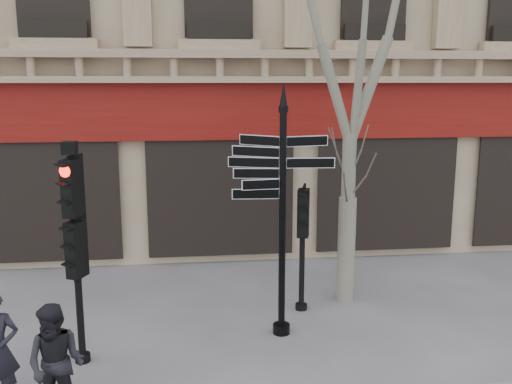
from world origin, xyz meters
TOP-DOWN VIEW (x-y plane):
  - ground at (0.00, 0.00)m, footprint 80.00×80.00m
  - fingerpost at (0.80, 0.91)m, footprint 2.15×2.15m
  - traffic_signal_main at (-2.43, 0.28)m, footprint 0.45×0.39m
  - traffic_signal_secondary at (1.34, 1.89)m, footprint 0.46×0.38m
  - plane_tree at (2.29, 2.24)m, footprint 3.03×3.03m
  - pedestrian_b at (-2.44, -1.30)m, footprint 0.87×0.74m

SIDE VIEW (x-z plane):
  - ground at x=0.00m, z-range 0.00..0.00m
  - pedestrian_b at x=-2.44m, z-range 0.00..1.57m
  - traffic_signal_secondary at x=1.34m, z-range 0.46..2.80m
  - traffic_signal_main at x=-2.43m, z-range 0.45..3.87m
  - fingerpost at x=0.80m, z-range 0.73..5.00m
  - plane_tree at x=2.29m, z-range 1.63..9.68m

